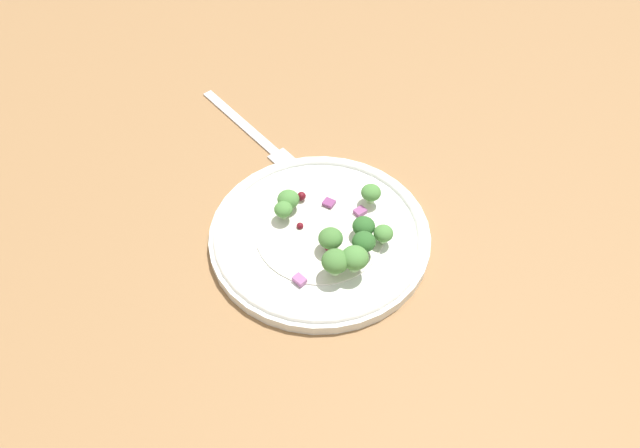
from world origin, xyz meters
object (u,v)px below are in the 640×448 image
plate (320,235)px  broccoli_floret_1 (384,233)px  broccoli_floret_0 (289,199)px  broccoli_floret_2 (283,210)px  fork (254,133)px

plate → broccoli_floret_1: (-6.51, -1.73, 1.93)cm
plate → broccoli_floret_0: bearing=-20.5°
broccoli_floret_2 → broccoli_floret_1: bearing=-170.5°
broccoli_floret_0 → fork: broccoli_floret_0 is taller
plate → broccoli_floret_2: (4.30, 0.08, 2.07)cm
broccoli_floret_1 → broccoli_floret_2: (10.82, 1.81, 0.14)cm
fork → broccoli_floret_1: bearing=155.0°
plate → fork: (14.91, -11.70, -0.61)cm
broccoli_floret_0 → broccoli_floret_1: 11.12cm
plate → broccoli_floret_2: size_ratio=11.78×
broccoli_floret_1 → plate: bearing=14.9°
broccoli_floret_2 → fork: bearing=-48.0°
broccoli_floret_2 → fork: (10.61, -11.78, -2.68)cm
broccoli_floret_1 → broccoli_floret_2: broccoli_floret_2 is taller
broccoli_floret_0 → broccoli_floret_2: (-0.30, 1.80, 0.22)cm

